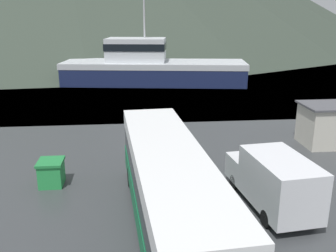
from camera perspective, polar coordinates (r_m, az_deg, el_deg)
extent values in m
plane|color=slate|center=(147.81, -4.27, 13.67)|extent=(240.00, 240.00, 0.00)
cube|color=#146B3D|center=(14.59, 0.08, -12.53)|extent=(3.46, 12.30, 1.02)
cube|color=black|center=(14.09, 0.08, -8.66)|extent=(3.39, 12.05, 1.16)
cube|color=white|center=(13.71, 0.08, -5.10)|extent=(3.46, 12.30, 0.73)
cube|color=black|center=(19.76, -2.97, -1.67)|extent=(2.23, 0.23, 1.57)
cylinder|color=black|center=(18.47, -5.67, -7.76)|extent=(0.37, 0.92, 0.90)
cylinder|color=black|center=(18.74, 1.21, -7.31)|extent=(0.37, 0.92, 0.90)
cube|color=silver|center=(16.28, 16.66, -8.27)|extent=(2.50, 4.04, 2.11)
cube|color=silver|center=(18.69, 12.59, -6.20)|extent=(2.25, 1.87, 1.16)
cube|color=black|center=(17.67, 13.85, -4.34)|extent=(1.76, 0.26, 0.74)
cylinder|color=black|center=(18.39, 10.09, -8.42)|extent=(0.30, 0.72, 0.70)
cylinder|color=black|center=(19.13, 15.31, -7.75)|extent=(0.30, 0.72, 0.70)
cylinder|color=black|center=(15.67, 14.80, -13.49)|extent=(0.30, 0.72, 0.70)
cylinder|color=black|center=(16.53, 20.71, -12.38)|extent=(0.30, 0.72, 0.70)
cube|color=#19234C|center=(44.98, -2.09, 8.15)|extent=(21.78, 8.86, 2.63)
cube|color=silver|center=(44.84, -2.10, 9.40)|extent=(22.00, 8.94, 0.66)
cube|color=silver|center=(44.88, -4.87, 11.50)|extent=(7.29, 5.08, 2.68)
cube|color=black|center=(44.84, -4.89, 12.01)|extent=(7.44, 5.21, 0.80)
cylinder|color=#B2B2B7|center=(44.57, -3.67, 17.34)|extent=(0.20, 0.20, 6.41)
cube|color=green|center=(19.29, -17.33, -6.99)|extent=(1.10, 1.22, 1.14)
cube|color=#227D3C|center=(19.06, -17.49, -5.24)|extent=(1.21, 1.34, 0.13)
cube|color=beige|center=(25.76, 23.06, 0.04)|extent=(2.97, 2.58, 2.53)
cube|color=#4C4C51|center=(25.44, 23.40, 2.90)|extent=(3.26, 2.83, 0.12)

